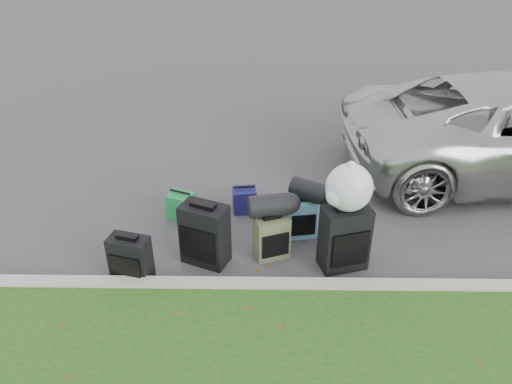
{
  "coord_description": "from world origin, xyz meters",
  "views": [
    {
      "loc": [
        -0.03,
        -5.05,
        3.69
      ],
      "look_at": [
        -0.1,
        0.2,
        0.55
      ],
      "focal_mm": 35.0,
      "sensor_mm": 36.0,
      "label": 1
    }
  ],
  "objects_px": {
    "suitcase_large_black_left": "(205,234)",
    "tote_green": "(181,206)",
    "suitcase_large_black_right": "(344,238)",
    "tote_navy": "(245,200)",
    "suitcase_olive": "(272,237)",
    "suitcase_teal": "(301,218)",
    "suitcase_small_black": "(131,259)"
  },
  "relations": [
    {
      "from": "suitcase_small_black",
      "to": "tote_navy",
      "type": "bearing_deg",
      "value": 64.02
    },
    {
      "from": "suitcase_olive",
      "to": "suitcase_large_black_right",
      "type": "height_order",
      "value": "suitcase_large_black_right"
    },
    {
      "from": "suitcase_small_black",
      "to": "suitcase_teal",
      "type": "xyz_separation_m",
      "value": [
        1.92,
        0.84,
        -0.01
      ]
    },
    {
      "from": "suitcase_olive",
      "to": "suitcase_teal",
      "type": "xyz_separation_m",
      "value": [
        0.37,
        0.42,
        -0.01
      ]
    },
    {
      "from": "suitcase_large_black_left",
      "to": "suitcase_teal",
      "type": "xyz_separation_m",
      "value": [
        1.13,
        0.52,
        -0.11
      ]
    },
    {
      "from": "suitcase_large_black_left",
      "to": "tote_green",
      "type": "distance_m",
      "value": 1.0
    },
    {
      "from": "suitcase_teal",
      "to": "tote_green",
      "type": "distance_m",
      "value": 1.59
    },
    {
      "from": "suitcase_large_black_left",
      "to": "tote_navy",
      "type": "distance_m",
      "value": 1.17
    },
    {
      "from": "suitcase_olive",
      "to": "tote_navy",
      "type": "xyz_separation_m",
      "value": [
        -0.35,
        0.97,
        -0.1
      ]
    },
    {
      "from": "suitcase_teal",
      "to": "tote_navy",
      "type": "relative_size",
      "value": 1.55
    },
    {
      "from": "suitcase_large_black_left",
      "to": "suitcase_large_black_right",
      "type": "relative_size",
      "value": 0.95
    },
    {
      "from": "tote_green",
      "to": "suitcase_large_black_left",
      "type": "bearing_deg",
      "value": -42.74
    },
    {
      "from": "suitcase_teal",
      "to": "suitcase_large_black_right",
      "type": "distance_m",
      "value": 0.74
    },
    {
      "from": "suitcase_large_black_left",
      "to": "suitcase_olive",
      "type": "bearing_deg",
      "value": 30.35
    },
    {
      "from": "tote_green",
      "to": "suitcase_small_black",
      "type": "bearing_deg",
      "value": -84.49
    },
    {
      "from": "suitcase_large_black_left",
      "to": "tote_green",
      "type": "bearing_deg",
      "value": 137.71
    },
    {
      "from": "tote_green",
      "to": "tote_navy",
      "type": "distance_m",
      "value": 0.84
    },
    {
      "from": "tote_green",
      "to": "suitcase_teal",
      "type": "bearing_deg",
      "value": 8.69
    },
    {
      "from": "suitcase_small_black",
      "to": "tote_navy",
      "type": "height_order",
      "value": "suitcase_small_black"
    },
    {
      "from": "tote_navy",
      "to": "suitcase_teal",
      "type": "bearing_deg",
      "value": -44.53
    },
    {
      "from": "suitcase_large_black_left",
      "to": "tote_green",
      "type": "height_order",
      "value": "suitcase_large_black_left"
    },
    {
      "from": "tote_green",
      "to": "tote_navy",
      "type": "xyz_separation_m",
      "value": [
        0.82,
        0.18,
        -0.01
      ]
    },
    {
      "from": "suitcase_large_black_right",
      "to": "tote_green",
      "type": "height_order",
      "value": "suitcase_large_black_right"
    },
    {
      "from": "suitcase_small_black",
      "to": "tote_green",
      "type": "xyz_separation_m",
      "value": [
        0.37,
        1.22,
        -0.09
      ]
    },
    {
      "from": "tote_navy",
      "to": "suitcase_large_black_right",
      "type": "bearing_deg",
      "value": -51.5
    },
    {
      "from": "suitcase_large_black_left",
      "to": "suitcase_large_black_right",
      "type": "xyz_separation_m",
      "value": [
        1.57,
        -0.07,
        0.02
      ]
    },
    {
      "from": "suitcase_large_black_right",
      "to": "tote_navy",
      "type": "relative_size",
      "value": 2.34
    },
    {
      "from": "suitcase_large_black_left",
      "to": "suitcase_large_black_right",
      "type": "height_order",
      "value": "suitcase_large_black_right"
    },
    {
      "from": "suitcase_small_black",
      "to": "tote_navy",
      "type": "distance_m",
      "value": 1.85
    },
    {
      "from": "suitcase_teal",
      "to": "tote_green",
      "type": "height_order",
      "value": "suitcase_teal"
    },
    {
      "from": "suitcase_teal",
      "to": "suitcase_large_black_right",
      "type": "relative_size",
      "value": 0.66
    },
    {
      "from": "suitcase_olive",
      "to": "tote_green",
      "type": "bearing_deg",
      "value": 125.82
    }
  ]
}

